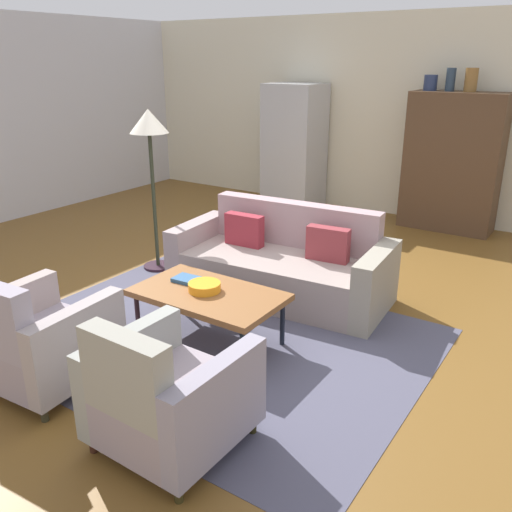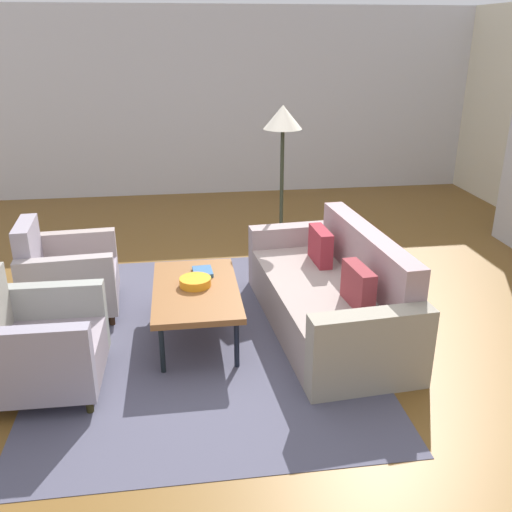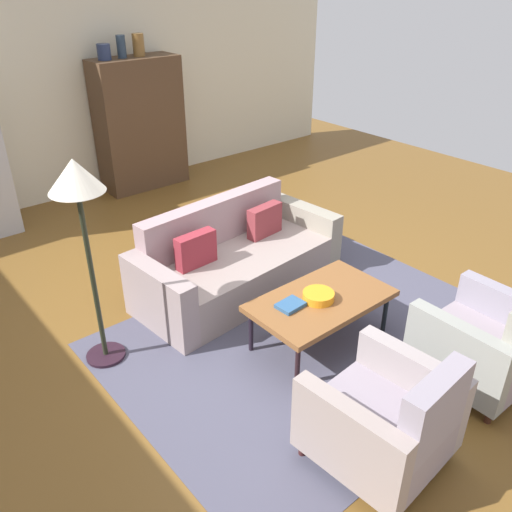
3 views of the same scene
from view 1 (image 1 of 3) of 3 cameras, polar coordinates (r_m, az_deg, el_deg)
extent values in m
plane|color=brown|center=(5.03, -1.19, -5.82)|extent=(10.96, 10.96, 0.00)
cube|color=beige|center=(8.16, 15.48, 13.87)|extent=(9.13, 0.12, 2.80)
cube|color=#4D4C5F|center=(4.58, -4.51, -8.62)|extent=(3.40, 2.60, 0.01)
cube|color=gray|center=(5.27, 2.47, -2.07)|extent=(1.81, 1.04, 0.42)
cube|color=gray|center=(5.50, 4.20, 1.31)|extent=(1.75, 0.32, 0.86)
cube|color=gray|center=(4.91, 12.54, -3.01)|extent=(0.25, 0.91, 0.62)
cube|color=gray|center=(5.70, -6.16, 0.66)|extent=(0.25, 0.91, 0.62)
cube|color=maroon|center=(5.06, 7.60, 1.26)|extent=(0.41, 0.16, 0.32)
cube|color=maroon|center=(5.43, -1.24, 2.78)|extent=(0.41, 0.14, 0.32)
cylinder|color=black|center=(4.96, -7.77, -3.89)|extent=(0.04, 0.04, 0.39)
cylinder|color=black|center=(4.39, 2.80, -7.07)|extent=(0.04, 0.04, 0.39)
cylinder|color=black|center=(4.60, -12.38, -6.22)|extent=(0.04, 0.04, 0.39)
cylinder|color=black|center=(3.98, -1.43, -10.17)|extent=(0.04, 0.04, 0.39)
cube|color=brown|center=(4.36, -5.06, -4.09)|extent=(1.20, 0.70, 0.05)
cylinder|color=#3C1B1B|center=(4.69, -20.44, -8.56)|extent=(0.05, 0.05, 0.10)
cylinder|color=#331F11|center=(4.24, -14.32, -11.08)|extent=(0.05, 0.05, 0.10)
cylinder|color=#302D1B|center=(3.87, -21.44, -15.27)|extent=(0.05, 0.05, 0.10)
cube|color=gray|center=(4.18, -21.23, -9.25)|extent=(0.62, 0.84, 0.30)
cube|color=gray|center=(3.90, -25.38, -8.04)|extent=(0.57, 0.18, 0.78)
cube|color=gray|center=(4.37, -24.33, -6.46)|extent=(0.18, 0.81, 0.56)
cube|color=#9C9191|center=(3.88, -18.21, -9.01)|extent=(0.18, 0.81, 0.56)
cylinder|color=#322719|center=(3.89, -8.85, -13.78)|extent=(0.05, 0.05, 0.10)
cylinder|color=black|center=(3.53, -0.37, -17.46)|extent=(0.05, 0.05, 0.10)
cylinder|color=#3C1E13|center=(3.53, -16.79, -18.49)|extent=(0.05, 0.05, 0.10)
cylinder|color=#342D13|center=(3.13, -8.16, -23.57)|extent=(0.05, 0.05, 0.10)
cube|color=gray|center=(3.38, -8.73, -15.49)|extent=(0.57, 0.81, 0.30)
cube|color=gray|center=(3.06, -13.32, -14.60)|extent=(0.56, 0.15, 0.78)
cube|color=gray|center=(3.52, -13.00, -11.71)|extent=(0.13, 0.80, 0.56)
cube|color=gray|center=(3.12, -4.10, -15.77)|extent=(0.13, 0.80, 0.56)
cylinder|color=orange|center=(4.36, -5.47, -3.26)|extent=(0.26, 0.26, 0.07)
cube|color=#2D5685|center=(4.56, -7.31, -2.47)|extent=(0.23, 0.18, 0.03)
cube|color=#4F3724|center=(7.67, 20.02, 9.23)|extent=(1.20, 0.50, 1.80)
cube|color=#49221B|center=(7.99, 18.40, 9.82)|extent=(0.56, 0.01, 1.51)
cube|color=#44331F|center=(7.86, 22.63, 9.13)|extent=(0.56, 0.01, 1.51)
cylinder|color=navy|center=(7.67, 17.94, 17.01)|extent=(0.17, 0.17, 0.20)
cylinder|color=#28394B|center=(7.60, 19.86, 17.11)|extent=(0.12, 0.12, 0.28)
cylinder|color=brown|center=(7.54, 21.76, 16.88)|extent=(0.16, 0.16, 0.29)
cube|color=#B7BABF|center=(8.44, 4.07, 11.46)|extent=(0.80, 0.70, 1.85)
cylinder|color=#99999E|center=(8.72, 5.61, 12.31)|extent=(0.02, 0.02, 0.70)
cylinder|color=black|center=(6.13, -10.27, -1.05)|extent=(0.32, 0.32, 0.03)
cylinder|color=#272C1D|center=(5.91, -10.72, 5.65)|extent=(0.04, 0.04, 1.45)
cone|color=silver|center=(5.76, -11.27, 13.81)|extent=(0.40, 0.40, 0.24)
camera|label=2|loc=(3.43, 65.29, 11.75)|focal=39.06mm
camera|label=3|loc=(5.37, -53.72, 19.78)|focal=37.18mm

